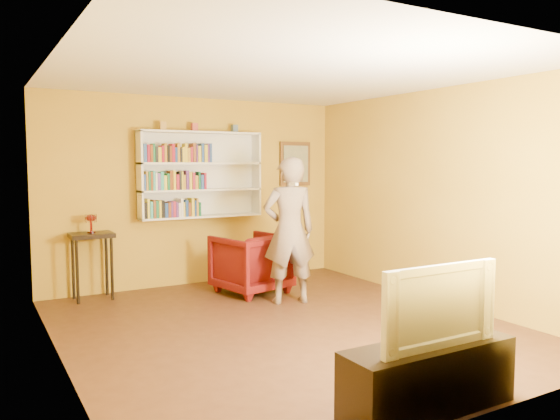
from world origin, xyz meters
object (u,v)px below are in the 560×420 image
object	(u,v)px
bookshelf	(200,175)
television	(430,303)
console_table	(92,244)
ruby_lustre	(91,220)
person	(289,231)
armchair	(251,263)
tv_cabinet	(428,377)

from	to	relation	value
bookshelf	television	world-z (taller)	bookshelf
console_table	ruby_lustre	bearing A→B (deg)	-68.20
bookshelf	person	bearing A→B (deg)	-69.89
ruby_lustre	television	world-z (taller)	ruby_lustre
console_table	ruby_lustre	distance (m)	0.32
bookshelf	armchair	xyz separation A→B (m)	(0.40, -0.85, -1.19)
person	ruby_lustre	bearing A→B (deg)	-18.28
television	ruby_lustre	bearing A→B (deg)	108.12
armchair	person	distance (m)	0.90
bookshelf	television	bearing A→B (deg)	-91.42
tv_cabinet	console_table	bearing A→B (deg)	107.73
ruby_lustre	tv_cabinet	bearing A→B (deg)	-72.27
ruby_lustre	television	distance (m)	4.73
tv_cabinet	television	distance (m)	0.54
bookshelf	ruby_lustre	bearing A→B (deg)	-174.14
console_table	person	world-z (taller)	person
person	television	xyz separation A→B (m)	(-0.69, -3.09, -0.14)
armchair	ruby_lustre	bearing A→B (deg)	-31.27
bookshelf	armchair	distance (m)	1.52
console_table	television	world-z (taller)	television
person	bookshelf	bearing A→B (deg)	-54.71
television	person	bearing A→B (deg)	77.83
console_table	tv_cabinet	xyz separation A→B (m)	(1.44, -4.50, -0.48)
ruby_lustre	person	size ratio (longest dim) A/B	0.13
console_table	armchair	xyz separation A→B (m)	(1.95, -0.69, -0.31)
armchair	tv_cabinet	world-z (taller)	armchair
bookshelf	console_table	xyz separation A→B (m)	(-1.55, -0.16, -0.88)
person	tv_cabinet	size ratio (longest dim) A/B	1.36
television	bookshelf	bearing A→B (deg)	88.96
console_table	person	bearing A→B (deg)	-33.46
console_table	bookshelf	bearing A→B (deg)	5.86
console_table	person	size ratio (longest dim) A/B	0.47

